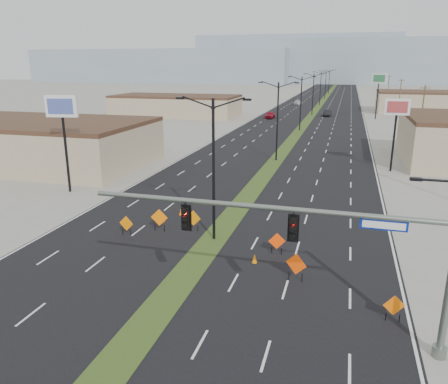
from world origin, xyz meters
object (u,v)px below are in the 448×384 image
(car_left, at_px, (270,115))
(construction_sign_2, at_px, (193,219))
(streetlight_5, at_px, (326,84))
(cone_0, at_px, (163,218))
(streetlight_6, at_px, (329,81))
(car_mid, at_px, (327,113))
(streetlight_2, at_px, (301,102))
(cone_1, at_px, (255,259))
(streetlight_4, at_px, (321,87))
(signal_mast, at_px, (336,242))
(streetlight_3, at_px, (313,93))
(streetlight_1, at_px, (277,119))
(construction_sign_3, at_px, (277,242))
(pole_sign_west, at_px, (62,114))
(construction_sign_4, at_px, (296,265))
(cone_3, at_px, (181,211))
(construction_sign_5, at_px, (394,306))
(cone_2, at_px, (292,228))
(construction_sign_0, at_px, (126,224))
(pole_sign_east_far, at_px, (379,82))
(pole_sign_east_near, at_px, (397,113))
(car_far, at_px, (298,103))
(construction_sign_1, at_px, (159,218))
(streetlight_0, at_px, (214,166))

(car_left, distance_m, construction_sign_2, 73.01)
(streetlight_5, bearing_deg, cone_0, -92.07)
(streetlight_6, height_order, car_mid, streetlight_6)
(streetlight_2, xyz_separation_m, streetlight_5, (0.00, 84.00, 0.00))
(streetlight_2, distance_m, cone_1, 59.40)
(streetlight_4, height_order, streetlight_6, same)
(signal_mast, height_order, car_left, signal_mast)
(streetlight_3, bearing_deg, car_left, -131.17)
(streetlight_1, xyz_separation_m, streetlight_4, (0.00, 84.00, 0.00))
(cone_0, bearing_deg, construction_sign_3, -20.65)
(pole_sign_west, bearing_deg, construction_sign_4, -39.30)
(streetlight_4, height_order, streetlight_5, same)
(construction_sign_2, distance_m, cone_3, 3.81)
(streetlight_3, height_order, streetlight_6, same)
(construction_sign_5, height_order, cone_2, construction_sign_5)
(signal_mast, distance_m, construction_sign_0, 17.88)
(cone_1, relative_size, pole_sign_east_far, 0.06)
(streetlight_2, height_order, pole_sign_west, streetlight_2)
(construction_sign_0, height_order, pole_sign_east_near, pole_sign_east_near)
(pole_sign_west, bearing_deg, construction_sign_2, -34.73)
(streetlight_6, height_order, construction_sign_0, streetlight_6)
(streetlight_3, distance_m, construction_sign_2, 82.93)
(construction_sign_0, bearing_deg, cone_1, -7.02)
(streetlight_2, distance_m, pole_sign_east_near, 33.42)
(car_left, distance_m, car_far, 36.88)
(cone_0, relative_size, pole_sign_east_far, 0.06)
(streetlight_1, height_order, cone_0, streetlight_1)
(cone_3, bearing_deg, construction_sign_5, -37.40)
(signal_mast, bearing_deg, streetlight_4, 94.01)
(construction_sign_3, distance_m, cone_0, 10.43)
(pole_sign_west, bearing_deg, streetlight_1, 37.95)
(construction_sign_2, bearing_deg, streetlight_3, 95.87)
(streetlight_6, height_order, construction_sign_5, streetlight_6)
(cone_1, height_order, pole_sign_east_near, pole_sign_east_near)
(car_mid, distance_m, construction_sign_5, 90.34)
(streetlight_1, distance_m, construction_sign_1, 28.28)
(car_far, xyz_separation_m, pole_sign_east_far, (21.45, -31.56, 7.67))
(construction_sign_0, distance_m, pole_sign_east_near, 34.14)
(streetlight_0, distance_m, streetlight_3, 84.00)
(construction_sign_0, distance_m, construction_sign_3, 11.17)
(streetlight_3, distance_m, cone_1, 87.29)
(car_left, height_order, construction_sign_2, construction_sign_2)
(streetlight_1, xyz_separation_m, streetlight_3, (0.00, 56.00, 0.00))
(streetlight_1, bearing_deg, pole_sign_east_far, 73.81)
(streetlight_0, height_order, streetlight_4, same)
(cone_0, bearing_deg, streetlight_2, 84.70)
(cone_2, bearing_deg, signal_mast, -75.62)
(streetlight_5, height_order, construction_sign_1, streetlight_5)
(streetlight_0, xyz_separation_m, streetlight_5, (0.00, 140.00, 0.00))
(construction_sign_5, bearing_deg, pole_sign_west, 137.77)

